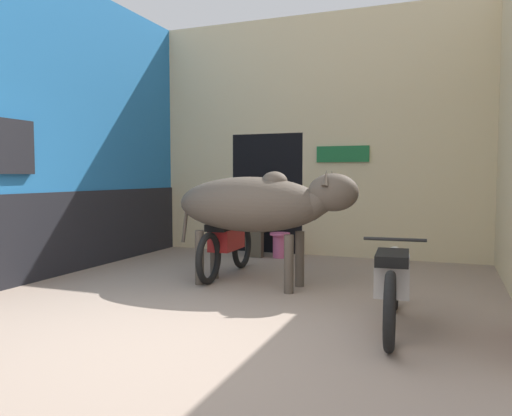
# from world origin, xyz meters

# --- Properties ---
(ground_plane) EXTENTS (30.00, 30.00, 0.00)m
(ground_plane) POSITION_xyz_m (0.00, 0.00, 0.00)
(ground_plane) COLOR gray
(wall_left_shopfront) EXTENTS (0.25, 4.63, 3.97)m
(wall_left_shopfront) POSITION_xyz_m (-2.82, 2.30, 1.92)
(wall_left_shopfront) COLOR #236BAD
(wall_left_shopfront) RESTS_ON ground_plane
(wall_back_with_doorway) EXTENTS (5.47, 0.93, 3.97)m
(wall_back_with_doorway) POSITION_xyz_m (-0.27, 4.86, 1.67)
(wall_back_with_doorway) COLOR beige
(wall_back_with_doorway) RESTS_ON ground_plane
(cow) EXTENTS (2.27, 0.78, 1.40)m
(cow) POSITION_xyz_m (-0.03, 2.08, 0.98)
(cow) COLOR #4C4238
(cow) RESTS_ON ground_plane
(motorcycle_near) EXTENTS (0.58, 1.82, 0.74)m
(motorcycle_near) POSITION_xyz_m (1.64, 0.95, 0.41)
(motorcycle_near) COLOR black
(motorcycle_near) RESTS_ON ground_plane
(motorcycle_far) EXTENTS (0.58, 1.78, 0.76)m
(motorcycle_far) POSITION_xyz_m (-0.66, 2.55, 0.42)
(motorcycle_far) COLOR black
(motorcycle_far) RESTS_ON ground_plane
(shopkeeper_seated) EXTENTS (0.39, 0.34, 1.23)m
(shopkeeper_seated) POSITION_xyz_m (-0.86, 4.20, 0.64)
(shopkeeper_seated) COLOR brown
(shopkeeper_seated) RESTS_ON ground_plane
(plastic_stool) EXTENTS (0.33, 0.33, 0.40)m
(plastic_stool) POSITION_xyz_m (-0.45, 4.18, 0.22)
(plastic_stool) COLOR #DB6093
(plastic_stool) RESTS_ON ground_plane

